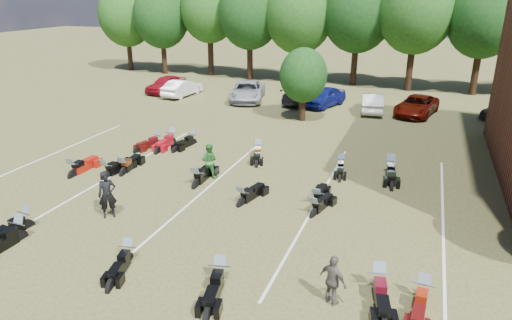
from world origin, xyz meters
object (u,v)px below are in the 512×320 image
at_px(car_0, 166,84).
at_px(motorcycle_14, 158,145).
at_px(person_green, 209,161).
at_px(person_grey, 333,281).
at_px(person_black, 107,195).
at_px(motorcycle_3, 129,261).
at_px(car_4, 325,97).
at_px(motorcycle_7, 74,176).

xyz_separation_m(car_0, motorcycle_14, (7.10, -12.83, -0.73)).
distance_m(person_green, person_grey, 10.42).
distance_m(car_0, person_grey, 30.50).
bearing_deg(person_black, motorcycle_3, -84.10).
xyz_separation_m(person_green, motorcycle_14, (-4.95, 3.33, -0.84)).
bearing_deg(car_4, motorcycle_14, -100.33).
height_order(person_black, motorcycle_14, person_black).
bearing_deg(person_grey, motorcycle_14, -12.28).
relative_size(motorcycle_3, motorcycle_7, 0.84).
distance_m(person_black, person_grey, 9.61).
bearing_deg(person_green, car_0, -58.75).
bearing_deg(motorcycle_14, motorcycle_3, -48.09).
bearing_deg(car_4, car_0, -162.11).
height_order(car_0, motorcycle_3, car_0).
height_order(car_4, person_grey, person_grey).
distance_m(person_grey, motorcycle_3, 6.80).
xyz_separation_m(car_4, motorcycle_3, (-1.38, -23.49, -0.73)).
bearing_deg(person_black, motorcycle_7, 105.36).
relative_size(person_green, person_grey, 1.08).
relative_size(car_0, car_4, 1.00).
relative_size(car_4, person_green, 2.55).
xyz_separation_m(car_0, person_grey, (19.48, -23.47, 0.05)).
xyz_separation_m(person_grey, motorcycle_7, (-13.62, 5.07, -0.78)).
bearing_deg(motorcycle_14, person_green, -19.46).
xyz_separation_m(car_4, person_green, (-2.05, -15.97, 0.11)).
distance_m(car_0, motorcycle_14, 14.68).
bearing_deg(person_green, car_4, -102.78).
bearing_deg(motorcycle_7, motorcycle_14, -102.20).
distance_m(car_0, motorcycle_7, 19.32).
height_order(car_0, motorcycle_14, car_0).
bearing_deg(person_green, person_black, 63.90).
bearing_deg(person_grey, person_green, -16.13).
bearing_deg(motorcycle_7, person_grey, 159.92).
bearing_deg(motorcycle_14, motorcycle_7, -88.06).
relative_size(person_black, person_green, 1.14).
height_order(person_black, motorcycle_7, person_black).
height_order(person_grey, motorcycle_7, person_grey).
relative_size(person_green, motorcycle_14, 0.78).
relative_size(car_4, motorcycle_3, 2.09).
bearing_deg(motorcycle_14, car_4, 75.48).
bearing_deg(person_grey, car_4, -48.60).
height_order(person_green, motorcycle_14, person_green).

